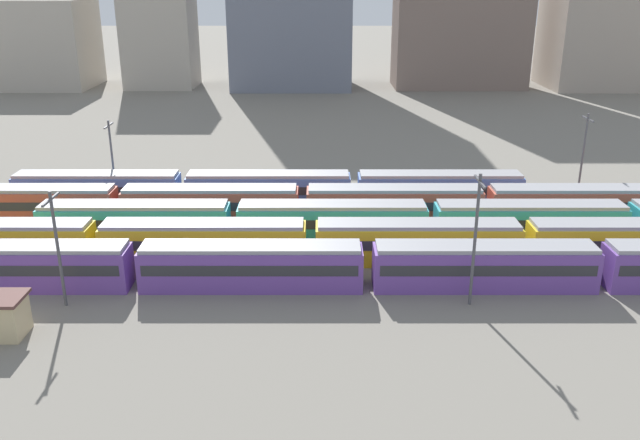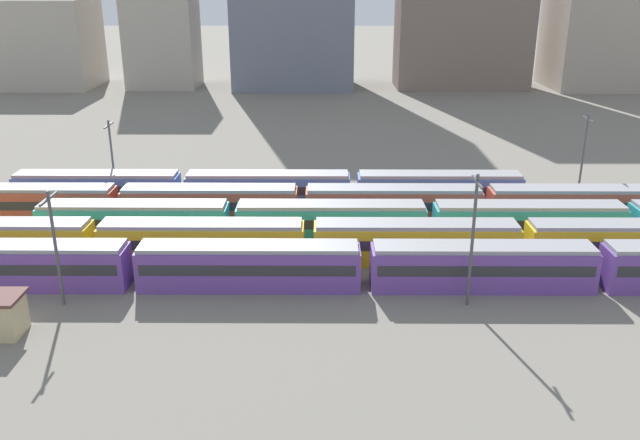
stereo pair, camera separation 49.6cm
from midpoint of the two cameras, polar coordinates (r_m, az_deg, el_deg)
The scene contains 13 objects.
ground_plane at distance 67.46m, azimuth -17.77°, elevation -1.64°, with size 600.00×600.00×0.00m, color slate.
train_track_0 at distance 54.08m, azimuth 3.75°, elevation -3.93°, with size 74.70×3.06×3.75m.
train_track_1 at distance 58.76m, azimuth -1.16°, elevation -1.87°, with size 74.70×3.06×3.75m.
train_track_2 at distance 66.61m, azimuth 17.20°, elevation -0.10°, with size 93.60×3.06×3.75m.
train_track_3 at distance 68.53m, azimuth -1.84°, elevation 1.39°, with size 74.70×3.06×3.75m.
train_track_4 at distance 73.68m, azimuth -4.73°, elevation 2.68°, with size 55.80×3.06×3.75m.
catenary_pole_0 at distance 53.55m, azimuth -21.99°, elevation -1.90°, with size 0.24×3.20×9.25m.
catenary_pole_1 at distance 79.43m, azimuth -17.72°, elevation 5.38°, with size 0.24×3.20×8.89m.
catenary_pole_2 at distance 50.91m, azimuth 12.81°, elevation -1.20°, with size 0.24×3.20×10.54m.
catenary_pole_3 at distance 81.21m, azimuth 21.39°, elevation 5.54°, with size 0.24×3.20×9.64m.
distant_building_0 at distance 169.45m, azimuth -23.92°, elevation 13.66°, with size 28.02×18.51×19.31m, color #B2A899.
distant_building_1 at distance 159.61m, azimuth -13.96°, elevation 17.11°, with size 15.31×13.40×34.06m, color #B2A899.
distant_building_4 at distance 167.77m, azimuth 22.30°, elevation 13.93°, with size 20.93×19.97×19.91m, color #A89989.
Camera 1 is at (20.21, -49.26, 23.92)m, focal length 37.29 mm.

